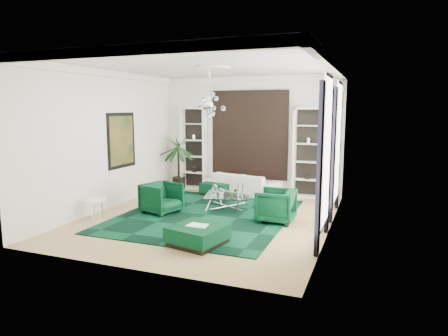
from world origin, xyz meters
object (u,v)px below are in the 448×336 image
at_px(armchair_left, 161,198).
at_px(ottoman_side, 218,188).
at_px(armchair_right, 276,206).
at_px(palm, 178,154).
at_px(ottoman_front, 198,235).
at_px(coffee_table, 228,202).
at_px(side_table, 96,210).
at_px(sofa, 243,184).

height_order(armchair_left, ottoman_side, armchair_left).
relative_size(armchair_right, palm, 0.37).
bearing_deg(ottoman_side, ottoman_front, -73.23).
height_order(coffee_table, palm, palm).
height_order(ottoman_side, ottoman_front, same).
xyz_separation_m(armchair_left, ottoman_side, (0.56, 2.67, -0.21)).
relative_size(coffee_table, palm, 0.50).
distance_m(coffee_table, side_table, 3.49).
bearing_deg(armchair_left, ottoman_side, 3.94).
bearing_deg(ottoman_side, palm, 165.50).
relative_size(armchair_right, ottoman_side, 0.99).
relative_size(ottoman_front, side_table, 1.92).
relative_size(coffee_table, side_table, 2.31).
xyz_separation_m(armchair_right, palm, (-4.13, 2.82, 0.79)).
distance_m(armchair_right, palm, 5.06).
relative_size(armchair_left, ottoman_side, 0.99).
height_order(sofa, side_table, sofa).
distance_m(armchair_right, ottoman_side, 3.45).
xyz_separation_m(coffee_table, ottoman_front, (0.44, -2.95, -0.01)).
xyz_separation_m(sofa, coffee_table, (0.20, -1.93, -0.14)).
relative_size(armchair_left, palm, 0.37).
distance_m(armchair_right, side_table, 4.49).
xyz_separation_m(sofa, palm, (-2.39, 0.14, 0.85)).
xyz_separation_m(sofa, side_table, (-2.50, -4.14, -0.10)).
relative_size(sofa, armchair_left, 2.68).
bearing_deg(armchair_right, side_table, -71.11).
bearing_deg(sofa, ottoman_side, 32.93).
bearing_deg(armchair_left, coffee_table, -39.87).
bearing_deg(side_table, palm, 88.54).
distance_m(armchair_left, palm, 3.38).
distance_m(ottoman_side, ottoman_front, 4.80).
xyz_separation_m(armchair_right, side_table, (-4.24, -1.46, -0.16)).
height_order(sofa, coffee_table, sofa).
relative_size(armchair_left, side_table, 1.72).
height_order(armchair_right, ottoman_front, armchair_right).
bearing_deg(side_table, coffee_table, 39.32).
distance_m(sofa, ottoman_side, 0.81).
distance_m(armchair_left, ottoman_front, 2.75).
distance_m(side_table, palm, 4.39).
bearing_deg(ottoman_front, sofa, 97.49).
height_order(armchair_right, coffee_table, armchair_right).
distance_m(coffee_table, palm, 3.46).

